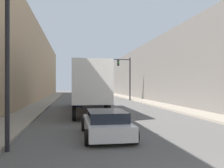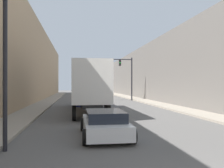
% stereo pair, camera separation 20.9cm
% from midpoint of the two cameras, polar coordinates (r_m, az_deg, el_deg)
% --- Properties ---
extents(sidewalk_right, '(2.22, 80.00, 0.15)m').
position_cam_midpoint_polar(sidewalk_right, '(35.24, 7.75, -3.87)').
color(sidewalk_right, gray).
rests_on(sidewalk_right, ground).
extents(sidewalk_left, '(2.22, 80.00, 0.15)m').
position_cam_midpoint_polar(sidewalk_left, '(34.05, -14.50, -4.00)').
color(sidewalk_left, gray).
rests_on(sidewalk_left, ground).
extents(building_right, '(6.00, 80.00, 8.63)m').
position_cam_midpoint_polar(building_right, '(36.58, 13.95, 2.91)').
color(building_right, '#66605B').
rests_on(building_right, ground).
extents(building_left, '(6.00, 80.00, 10.99)m').
position_cam_midpoint_polar(building_left, '(34.80, -21.27, 5.03)').
color(building_left, tan).
rests_on(building_left, ground).
extents(semi_truck, '(2.58, 13.78, 3.99)m').
position_cam_midpoint_polar(semi_truck, '(22.13, -5.38, -0.35)').
color(semi_truck, silver).
rests_on(semi_truck, ground).
extents(sedan_car, '(2.11, 4.50, 1.19)m').
position_cam_midpoint_polar(sedan_car, '(11.48, -1.16, -9.03)').
color(sedan_car, silver).
rests_on(sedan_car, ground).
extents(traffic_signal_gantry, '(7.29, 0.35, 6.44)m').
position_cam_midpoint_polar(traffic_signal_gantry, '(37.31, 1.72, 3.34)').
color(traffic_signal_gantry, black).
rests_on(traffic_signal_gantry, ground).
extents(street_lamp, '(0.44, 0.44, 7.93)m').
position_cam_midpoint_polar(street_lamp, '(9.91, -22.66, 15.23)').
color(street_lamp, black).
rests_on(street_lamp, ground).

